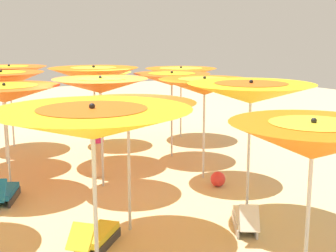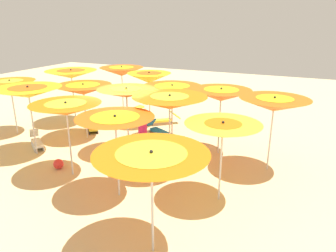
{
  "view_description": "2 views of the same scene",
  "coord_description": "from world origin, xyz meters",
  "px_view_note": "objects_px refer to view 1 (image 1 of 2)",
  "views": [
    {
      "loc": [
        8.77,
        -4.07,
        3.24
      ],
      "look_at": [
        1.16,
        0.87,
        1.43
      ],
      "focal_mm": 49.41,
      "sensor_mm": 36.0,
      "label": 1
    },
    {
      "loc": [
        -5.66,
        8.9,
        4.55
      ],
      "look_at": [
        -1.26,
        -0.75,
        0.95
      ],
      "focal_mm": 33.57,
      "sensor_mm": 36.0,
      "label": 2
    }
  ],
  "objects_px": {
    "beach_umbrella_13": "(2,80)",
    "lounger_0": "(4,192)",
    "beach_umbrella_0": "(313,141)",
    "beach_umbrella_6": "(128,114)",
    "beach_umbrella_7": "(101,86)",
    "beach_umbrella_8": "(94,75)",
    "beach_umbrella_3": "(172,79)",
    "beach_umbrella_12": "(4,94)",
    "beach_umbrella_9": "(99,78)",
    "beach_umbrella_14": "(9,73)",
    "beach_umbrella_1": "(251,93)",
    "beachgoer_0": "(97,138)",
    "beach_umbrella_5": "(93,124)",
    "lounger_3": "(245,219)",
    "beach_umbrella_4": "(181,73)",
    "beach_umbrella_2": "(204,87)",
    "lounger_2": "(96,236)",
    "beach_ball": "(218,179)"
  },
  "relations": [
    {
      "from": "beach_umbrella_13",
      "to": "lounger_0",
      "type": "height_order",
      "value": "beach_umbrella_13"
    },
    {
      "from": "beach_umbrella_0",
      "to": "beachgoer_0",
      "type": "height_order",
      "value": "beach_umbrella_0"
    },
    {
      "from": "beach_umbrella_4",
      "to": "beach_umbrella_8",
      "type": "xyz_separation_m",
      "value": [
        1.19,
        -3.47,
        0.19
      ]
    },
    {
      "from": "lounger_0",
      "to": "beach_umbrella_3",
      "type": "bearing_deg",
      "value": -48.25
    },
    {
      "from": "beach_umbrella_4",
      "to": "lounger_0",
      "type": "relative_size",
      "value": 1.81
    },
    {
      "from": "beach_umbrella_2",
      "to": "beach_umbrella_3",
      "type": "distance_m",
      "value": 2.02
    },
    {
      "from": "beach_umbrella_1",
      "to": "beach_umbrella_3",
      "type": "distance_m",
      "value": 4.37
    },
    {
      "from": "lounger_0",
      "to": "beach_umbrella_13",
      "type": "bearing_deg",
      "value": 13.14
    },
    {
      "from": "lounger_3",
      "to": "beachgoer_0",
      "type": "bearing_deg",
      "value": 46.36
    },
    {
      "from": "beach_umbrella_5",
      "to": "beachgoer_0",
      "type": "height_order",
      "value": "beach_umbrella_5"
    },
    {
      "from": "beach_umbrella_6",
      "to": "beach_umbrella_13",
      "type": "xyz_separation_m",
      "value": [
        -5.28,
        -0.7,
        0.14
      ]
    },
    {
      "from": "beach_umbrella_12",
      "to": "beach_umbrella_14",
      "type": "height_order",
      "value": "beach_umbrella_14"
    },
    {
      "from": "beach_umbrella_1",
      "to": "beach_umbrella_4",
      "type": "height_order",
      "value": "beach_umbrella_1"
    },
    {
      "from": "beach_umbrella_0",
      "to": "beach_umbrella_6",
      "type": "distance_m",
      "value": 3.11
    },
    {
      "from": "beach_umbrella_7",
      "to": "beach_umbrella_9",
      "type": "height_order",
      "value": "beach_umbrella_7"
    },
    {
      "from": "beach_umbrella_3",
      "to": "lounger_3",
      "type": "relative_size",
      "value": 2.01
    },
    {
      "from": "beach_umbrella_1",
      "to": "lounger_0",
      "type": "xyz_separation_m",
      "value": [
        -3.08,
        -3.53,
        -2.04
      ]
    },
    {
      "from": "beach_umbrella_12",
      "to": "lounger_2",
      "type": "distance_m",
      "value": 4.04
    },
    {
      "from": "beach_umbrella_4",
      "to": "beachgoer_0",
      "type": "distance_m",
      "value": 4.8
    },
    {
      "from": "beach_umbrella_2",
      "to": "beach_umbrella_5",
      "type": "relative_size",
      "value": 0.94
    },
    {
      "from": "beach_umbrella_9",
      "to": "beach_umbrella_8",
      "type": "bearing_deg",
      "value": -28.04
    },
    {
      "from": "beach_umbrella_12",
      "to": "beach_ball",
      "type": "distance_m",
      "value": 4.83
    },
    {
      "from": "beach_umbrella_6",
      "to": "beach_umbrella_12",
      "type": "relative_size",
      "value": 0.99
    },
    {
      "from": "beach_umbrella_6",
      "to": "beach_umbrella_4",
      "type": "bearing_deg",
      "value": 138.74
    },
    {
      "from": "beach_umbrella_8",
      "to": "beach_umbrella_9",
      "type": "distance_m",
      "value": 2.16
    },
    {
      "from": "beach_umbrella_3",
      "to": "beach_umbrella_13",
      "type": "bearing_deg",
      "value": -112.89
    },
    {
      "from": "beach_umbrella_7",
      "to": "beach_umbrella_14",
      "type": "height_order",
      "value": "beach_umbrella_14"
    },
    {
      "from": "beach_umbrella_7",
      "to": "beachgoer_0",
      "type": "distance_m",
      "value": 1.46
    },
    {
      "from": "beach_umbrella_12",
      "to": "beach_umbrella_14",
      "type": "relative_size",
      "value": 0.94
    },
    {
      "from": "beach_umbrella_3",
      "to": "beach_umbrella_9",
      "type": "distance_m",
      "value": 2.7
    },
    {
      "from": "beach_umbrella_2",
      "to": "beach_umbrella_3",
      "type": "xyz_separation_m",
      "value": [
        -1.98,
        0.44,
        -0.01
      ]
    },
    {
      "from": "beach_umbrella_14",
      "to": "beach_ball",
      "type": "height_order",
      "value": "beach_umbrella_14"
    },
    {
      "from": "beach_umbrella_0",
      "to": "beach_umbrella_8",
      "type": "height_order",
      "value": "beach_umbrella_8"
    },
    {
      "from": "beach_umbrella_12",
      "to": "beach_umbrella_14",
      "type": "bearing_deg",
      "value": 164.18
    },
    {
      "from": "beach_umbrella_12",
      "to": "beach_umbrella_6",
      "type": "bearing_deg",
      "value": 18.94
    },
    {
      "from": "beach_umbrella_1",
      "to": "beach_umbrella_8",
      "type": "relative_size",
      "value": 1.0
    },
    {
      "from": "beach_umbrella_6",
      "to": "beach_umbrella_3",
      "type": "bearing_deg",
      "value": 138.26
    },
    {
      "from": "beach_umbrella_13",
      "to": "beach_umbrella_0",
      "type": "bearing_deg",
      "value": 10.41
    },
    {
      "from": "beach_umbrella_5",
      "to": "lounger_0",
      "type": "xyz_separation_m",
      "value": [
        -4.24,
        -0.06,
        -2.05
      ]
    },
    {
      "from": "beach_umbrella_13",
      "to": "lounger_0",
      "type": "bearing_deg",
      "value": -15.0
    },
    {
      "from": "beach_umbrella_2",
      "to": "lounger_3",
      "type": "height_order",
      "value": "beach_umbrella_2"
    },
    {
      "from": "beach_umbrella_3",
      "to": "lounger_2",
      "type": "relative_size",
      "value": 2.03
    },
    {
      "from": "beachgoer_0",
      "to": "beach_umbrella_2",
      "type": "bearing_deg",
      "value": -86.76
    },
    {
      "from": "beach_umbrella_14",
      "to": "beach_ball",
      "type": "relative_size",
      "value": 7.35
    },
    {
      "from": "beach_umbrella_0",
      "to": "beach_umbrella_9",
      "type": "xyz_separation_m",
      "value": [
        -9.16,
        1.5,
        -0.07
      ]
    },
    {
      "from": "beach_umbrella_1",
      "to": "lounger_0",
      "type": "bearing_deg",
      "value": -131.16
    },
    {
      "from": "beach_umbrella_0",
      "to": "beach_umbrella_14",
      "type": "distance_m",
      "value": 10.11
    },
    {
      "from": "beach_umbrella_0",
      "to": "beach_umbrella_5",
      "type": "relative_size",
      "value": 0.92
    },
    {
      "from": "beach_umbrella_7",
      "to": "beach_umbrella_13",
      "type": "xyz_separation_m",
      "value": [
        -2.94,
        -1.3,
        -0.06
      ]
    },
    {
      "from": "lounger_0",
      "to": "beach_umbrella_7",
      "type": "bearing_deg",
      "value": -66.17
    }
  ]
}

